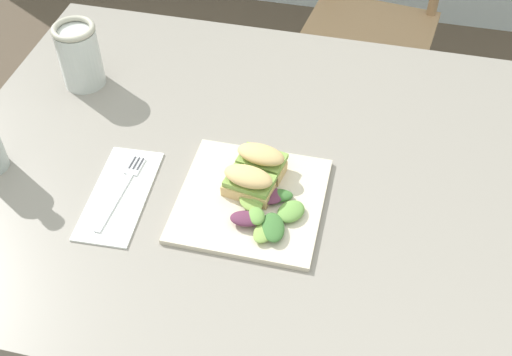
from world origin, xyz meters
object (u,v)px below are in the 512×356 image
at_px(sandwich_half_front, 249,182).
at_px(dining_table, 293,214).
at_px(chair_wooden_far, 370,26).
at_px(plate_lunch, 251,200).
at_px(fork_on_napkin, 123,186).
at_px(sandwich_half_back, 261,160).
at_px(mason_jar_iced_tea, 80,58).

bearing_deg(sandwich_half_front, dining_table, 48.43).
relative_size(chair_wooden_far, plate_lunch, 3.43).
relative_size(dining_table, fork_on_napkin, 7.06).
bearing_deg(dining_table, plate_lunch, -125.62).
bearing_deg(fork_on_napkin, plate_lunch, 5.22).
height_order(chair_wooden_far, plate_lunch, chair_wooden_far).
bearing_deg(sandwich_half_back, chair_wooden_far, 82.31).
bearing_deg(mason_jar_iced_tea, dining_table, -18.55).
relative_size(sandwich_half_back, mason_jar_iced_tea, 0.68).
xyz_separation_m(fork_on_napkin, mason_jar_iced_tea, (-0.19, 0.27, 0.06)).
distance_m(dining_table, mason_jar_iced_tea, 0.55).
relative_size(sandwich_half_back, fork_on_napkin, 0.51).
xyz_separation_m(sandwich_half_back, fork_on_napkin, (-0.23, -0.09, -0.03)).
bearing_deg(mason_jar_iced_tea, plate_lunch, -30.71).
bearing_deg(dining_table, chair_wooden_far, 85.66).
bearing_deg(sandwich_half_back, plate_lunch, -92.25).
bearing_deg(plate_lunch, chair_wooden_far, 82.65).
relative_size(chair_wooden_far, mason_jar_iced_tea, 6.24).
relative_size(sandwich_half_front, sandwich_half_back, 1.00).
height_order(chair_wooden_far, mason_jar_iced_tea, mason_jar_iced_tea).
bearing_deg(sandwich_half_back, mason_jar_iced_tea, 156.69).
distance_m(sandwich_half_back, mason_jar_iced_tea, 0.47).
distance_m(plate_lunch, fork_on_napkin, 0.23).
relative_size(dining_table, chair_wooden_far, 1.51).
bearing_deg(fork_on_napkin, mason_jar_iced_tea, 125.27).
distance_m(dining_table, fork_on_napkin, 0.34).
relative_size(chair_wooden_far, sandwich_half_front, 9.12).
bearing_deg(sandwich_half_back, fork_on_napkin, -159.11).
bearing_deg(plate_lunch, dining_table, 54.38).
bearing_deg(fork_on_napkin, sandwich_half_back, 20.89).
xyz_separation_m(chair_wooden_far, mason_jar_iced_tea, (-0.56, -0.82, 0.35)).
xyz_separation_m(dining_table, plate_lunch, (-0.06, -0.09, 0.12)).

